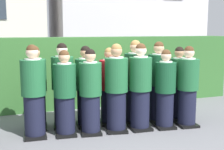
{
  "coord_description": "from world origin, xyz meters",
  "views": [
    {
      "loc": [
        -1.91,
        -5.16,
        1.92
      ],
      "look_at": [
        0.0,
        0.23,
        1.05
      ],
      "focal_mm": 47.95,
      "sensor_mm": 36.0,
      "label": 1
    }
  ],
  "objects_px": {
    "student_front_row_3": "(116,90)",
    "student_in_red_blazer": "(109,88)",
    "student_rear_row_1": "(63,87)",
    "student_front_row_2": "(91,94)",
    "student_rear_row_0": "(36,90)",
    "student_front_row_6": "(188,88)",
    "student_rear_row_6": "(178,85)",
    "student_front_row_0": "(34,94)",
    "student_front_row_4": "(140,89)",
    "student_rear_row_5": "(158,84)",
    "student_rear_row_4": "(135,84)",
    "student_front_row_5": "(165,91)",
    "student_rear_row_2": "(86,88)",
    "student_front_row_1": "(65,95)"
  },
  "relations": [
    {
      "from": "student_front_row_3",
      "to": "student_in_red_blazer",
      "type": "distance_m",
      "value": 0.46
    },
    {
      "from": "student_rear_row_1",
      "to": "student_in_red_blazer",
      "type": "xyz_separation_m",
      "value": [
        0.92,
        -0.12,
        -0.05
      ]
    },
    {
      "from": "student_front_row_2",
      "to": "student_rear_row_0",
      "type": "bearing_deg",
      "value": 146.0
    },
    {
      "from": "student_front_row_2",
      "to": "student_front_row_6",
      "type": "bearing_deg",
      "value": -6.07
    },
    {
      "from": "student_rear_row_6",
      "to": "student_front_row_0",
      "type": "bearing_deg",
      "value": -178.35
    },
    {
      "from": "student_front_row_4",
      "to": "student_rear_row_5",
      "type": "height_order",
      "value": "student_rear_row_5"
    },
    {
      "from": "student_front_row_6",
      "to": "student_rear_row_1",
      "type": "distance_m",
      "value": 2.48
    },
    {
      "from": "student_front_row_3",
      "to": "student_rear_row_0",
      "type": "xyz_separation_m",
      "value": [
        -1.42,
        0.65,
        -0.02
      ]
    },
    {
      "from": "student_front_row_6",
      "to": "student_rear_row_0",
      "type": "distance_m",
      "value": 2.99
    },
    {
      "from": "student_rear_row_0",
      "to": "student_rear_row_4",
      "type": "distance_m",
      "value": 1.98
    },
    {
      "from": "student_front_row_4",
      "to": "student_rear_row_0",
      "type": "xyz_separation_m",
      "value": [
        -1.89,
        0.7,
        -0.02
      ]
    },
    {
      "from": "student_front_row_4",
      "to": "student_front_row_5",
      "type": "relative_size",
      "value": 1.08
    },
    {
      "from": "student_front_row_6",
      "to": "student_rear_row_1",
      "type": "height_order",
      "value": "student_rear_row_1"
    },
    {
      "from": "student_rear_row_2",
      "to": "student_front_row_0",
      "type": "bearing_deg",
      "value": -163.59
    },
    {
      "from": "student_front_row_5",
      "to": "student_front_row_2",
      "type": "bearing_deg",
      "value": 173.97
    },
    {
      "from": "student_front_row_5",
      "to": "student_rear_row_1",
      "type": "height_order",
      "value": "student_rear_row_1"
    },
    {
      "from": "student_rear_row_0",
      "to": "student_rear_row_2",
      "type": "relative_size",
      "value": 1.01
    },
    {
      "from": "student_front_row_6",
      "to": "student_front_row_3",
      "type": "bearing_deg",
      "value": 172.97
    },
    {
      "from": "student_front_row_1",
      "to": "student_rear_row_5",
      "type": "distance_m",
      "value": 2.01
    },
    {
      "from": "student_front_row_5",
      "to": "student_front_row_3",
      "type": "bearing_deg",
      "value": 172.57
    },
    {
      "from": "student_rear_row_2",
      "to": "student_in_red_blazer",
      "type": "relative_size",
      "value": 1.03
    },
    {
      "from": "student_front_row_2",
      "to": "student_rear_row_4",
      "type": "height_order",
      "value": "student_rear_row_4"
    },
    {
      "from": "student_front_row_0",
      "to": "student_rear_row_6",
      "type": "relative_size",
      "value": 1.06
    },
    {
      "from": "student_front_row_0",
      "to": "student_rear_row_4",
      "type": "xyz_separation_m",
      "value": [
        2.04,
        0.17,
        0.02
      ]
    },
    {
      "from": "student_front_row_2",
      "to": "student_front_row_4",
      "type": "xyz_separation_m",
      "value": [
        0.97,
        -0.08,
        0.04
      ]
    },
    {
      "from": "student_front_row_1",
      "to": "student_in_red_blazer",
      "type": "height_order",
      "value": "student_in_red_blazer"
    },
    {
      "from": "student_rear_row_6",
      "to": "student_front_row_1",
      "type": "bearing_deg",
      "value": -176.09
    },
    {
      "from": "student_rear_row_2",
      "to": "student_rear_row_5",
      "type": "xyz_separation_m",
      "value": [
        1.51,
        -0.18,
        0.03
      ]
    },
    {
      "from": "student_front_row_4",
      "to": "student_front_row_3",
      "type": "bearing_deg",
      "value": 174.35
    },
    {
      "from": "student_front_row_3",
      "to": "student_rear_row_0",
      "type": "relative_size",
      "value": 1.03
    },
    {
      "from": "student_rear_row_0",
      "to": "student_rear_row_5",
      "type": "xyz_separation_m",
      "value": [
        2.46,
        -0.35,
        0.03
      ]
    },
    {
      "from": "student_front_row_5",
      "to": "student_rear_row_6",
      "type": "distance_m",
      "value": 0.67
    },
    {
      "from": "student_front_row_4",
      "to": "student_rear_row_0",
      "type": "height_order",
      "value": "student_front_row_4"
    },
    {
      "from": "student_front_row_4",
      "to": "student_front_row_6",
      "type": "height_order",
      "value": "student_front_row_4"
    },
    {
      "from": "student_rear_row_5",
      "to": "student_rear_row_1",
      "type": "bearing_deg",
      "value": 171.86
    },
    {
      "from": "student_front_row_1",
      "to": "student_rear_row_6",
      "type": "xyz_separation_m",
      "value": [
        2.47,
        0.17,
        0.0
      ]
    },
    {
      "from": "student_front_row_4",
      "to": "student_rear_row_2",
      "type": "relative_size",
      "value": 1.04
    },
    {
      "from": "student_front_row_1",
      "to": "student_rear_row_1",
      "type": "xyz_separation_m",
      "value": [
        0.05,
        0.48,
        0.05
      ]
    },
    {
      "from": "student_front_row_1",
      "to": "student_front_row_2",
      "type": "distance_m",
      "value": 0.46
    },
    {
      "from": "student_front_row_6",
      "to": "student_rear_row_1",
      "type": "xyz_separation_m",
      "value": [
        -2.35,
        0.76,
        0.03
      ]
    },
    {
      "from": "student_rear_row_6",
      "to": "student_rear_row_0",
      "type": "bearing_deg",
      "value": 172.63
    },
    {
      "from": "student_rear_row_2",
      "to": "student_in_red_blazer",
      "type": "distance_m",
      "value": 0.48
    },
    {
      "from": "student_front_row_4",
      "to": "student_in_red_blazer",
      "type": "height_order",
      "value": "student_front_row_4"
    },
    {
      "from": "student_rear_row_0",
      "to": "student_rear_row_2",
      "type": "height_order",
      "value": "student_rear_row_0"
    },
    {
      "from": "student_front_row_1",
      "to": "student_in_red_blazer",
      "type": "bearing_deg",
      "value": 20.19
    },
    {
      "from": "student_front_row_0",
      "to": "student_front_row_6",
      "type": "relative_size",
      "value": 1.04
    },
    {
      "from": "student_rear_row_4",
      "to": "student_front_row_6",
      "type": "bearing_deg",
      "value": -30.54
    },
    {
      "from": "student_in_red_blazer",
      "to": "student_front_row_4",
      "type": "bearing_deg",
      "value": -48.02
    },
    {
      "from": "student_front_row_4",
      "to": "student_in_red_blazer",
      "type": "relative_size",
      "value": 1.06
    },
    {
      "from": "student_rear_row_1",
      "to": "student_rear_row_5",
      "type": "distance_m",
      "value": 1.97
    }
  ]
}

